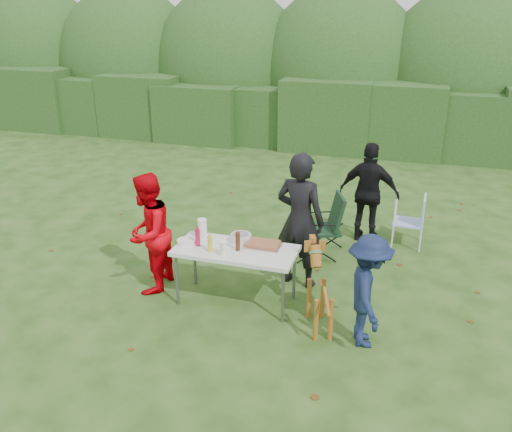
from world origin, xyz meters
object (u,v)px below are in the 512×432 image
(folding_table, at_px, (236,253))
(child, at_px, (368,291))
(camping_chair, at_px, (321,226))
(person_black_puffy, at_px, (369,193))
(lawn_chair, at_px, (408,220))
(paper_towel_roll, at_px, (202,229))
(ketchup_bottle, at_px, (198,238))
(beer_bottle, at_px, (238,241))
(person_cook, at_px, (300,220))
(person_red_jacket, at_px, (148,233))
(dog, at_px, (320,294))
(mustard_bottle, at_px, (210,244))

(folding_table, xyz_separation_m, child, (1.66, -0.41, -0.04))
(camping_chair, bearing_deg, person_black_puffy, -147.85)
(lawn_chair, bearing_deg, person_black_puffy, 2.05)
(camping_chair, relative_size, paper_towel_roll, 3.70)
(ketchup_bottle, distance_m, paper_towel_roll, 0.23)
(camping_chair, relative_size, beer_bottle, 4.00)
(person_cook, relative_size, person_black_puffy, 1.15)
(person_red_jacket, xyz_separation_m, lawn_chair, (3.16, 2.41, -0.38))
(ketchup_bottle, xyz_separation_m, beer_bottle, (0.52, 0.02, 0.01))
(person_black_puffy, relative_size, ketchup_bottle, 7.20)
(person_black_puffy, height_order, beer_bottle, person_black_puffy)
(dog, bearing_deg, paper_towel_roll, 52.71)
(camping_chair, distance_m, paper_towel_roll, 1.96)
(person_black_puffy, height_order, camping_chair, person_black_puffy)
(person_red_jacket, relative_size, dog, 1.67)
(ketchup_bottle, bearing_deg, dog, -8.28)
(lawn_chair, xyz_separation_m, beer_bottle, (-1.93, -2.43, 0.45))
(child, xyz_separation_m, mustard_bottle, (-1.92, 0.24, 0.19))
(dog, height_order, beer_bottle, beer_bottle)
(person_cook, bearing_deg, paper_towel_roll, 38.02)
(person_red_jacket, xyz_separation_m, person_black_puffy, (2.53, 2.41, -0.00))
(folding_table, relative_size, beer_bottle, 6.25)
(child, height_order, beer_bottle, child)
(dog, relative_size, beer_bottle, 3.96)
(person_black_puffy, relative_size, beer_bottle, 6.60)
(person_black_puffy, height_order, lawn_chair, person_black_puffy)
(dog, relative_size, lawn_chair, 1.15)
(person_cook, xyz_separation_m, person_black_puffy, (0.71, 1.69, -0.12))
(folding_table, height_order, person_cook, person_cook)
(dog, relative_size, mustard_bottle, 4.75)
(person_cook, xyz_separation_m, camping_chair, (0.13, 0.91, -0.43))
(folding_table, bearing_deg, camping_chair, 64.72)
(person_black_puffy, distance_m, ketchup_bottle, 3.06)
(folding_table, distance_m, dog, 1.18)
(child, relative_size, mustard_bottle, 6.50)
(person_cook, xyz_separation_m, dog, (0.48, -1.00, -0.46))
(paper_towel_roll, bearing_deg, mustard_bottle, -54.68)
(person_black_puffy, height_order, dog, person_black_puffy)
(beer_bottle, bearing_deg, ketchup_bottle, -177.59)
(folding_table, xyz_separation_m, beer_bottle, (0.04, -0.03, 0.17))
(person_cook, height_order, person_red_jacket, person_cook)
(child, relative_size, camping_chair, 1.35)
(person_red_jacket, distance_m, mustard_bottle, 0.93)
(person_cook, bearing_deg, person_red_jacket, 34.51)
(person_cook, relative_size, person_red_jacket, 1.15)
(camping_chair, xyz_separation_m, ketchup_bottle, (-1.24, -1.67, 0.37))
(person_cook, relative_size, mustard_bottle, 9.13)
(camping_chair, distance_m, lawn_chair, 1.44)
(beer_bottle, height_order, paper_towel_roll, paper_towel_roll)
(ketchup_bottle, xyz_separation_m, paper_towel_roll, (-0.03, 0.23, 0.02))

